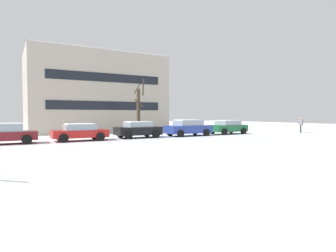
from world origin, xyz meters
name	(u,v)px	position (x,y,z in m)	size (l,w,h in m)	color
ground_plane	(8,162)	(0.00, 0.00, 0.00)	(120.00, 120.00, 0.00)	white
road_surface	(8,152)	(0.00, 3.30, 0.00)	(80.00, 8.60, 0.00)	silver
parked_car_maroon	(4,134)	(-0.17, 8.06, 0.72)	(3.96, 1.99, 1.42)	maroon
parked_car_red	(80,132)	(4.76, 8.06, 0.68)	(4.04, 2.01, 1.31)	red
parked_car_black	(138,129)	(9.69, 8.41, 0.72)	(3.83, 2.06, 1.41)	black
parked_car_blue	(188,128)	(14.62, 8.12, 0.77)	(4.36, 2.08, 1.52)	#283D93
parked_car_green	(228,127)	(19.55, 8.22, 0.73)	(3.86, 2.10, 1.41)	#1E6038
pedestrian_crossing	(301,124)	(28.06, 5.97, 0.96)	(0.48, 0.44, 1.66)	black
tree_far_left	(139,110)	(10.95, 11.16, 2.40)	(1.23, 1.04, 5.33)	#423326
building_far_right	(95,94)	(9.16, 19.70, 4.43)	(14.98, 9.10, 8.87)	#B2A899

